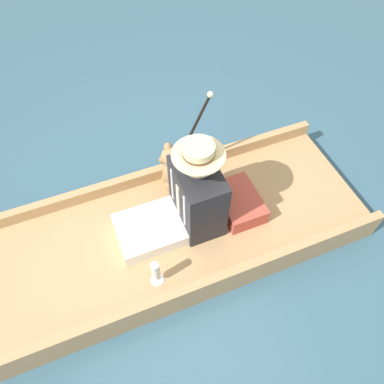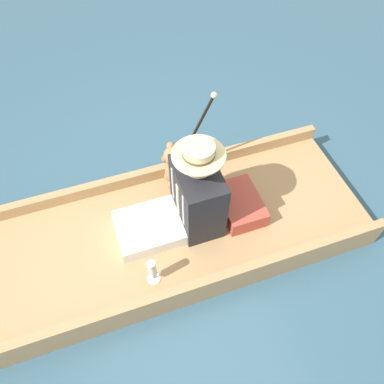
% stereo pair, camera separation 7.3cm
% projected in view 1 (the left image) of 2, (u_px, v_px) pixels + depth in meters
% --- Properties ---
extents(ground_plane, '(16.00, 16.00, 0.00)m').
position_uv_depth(ground_plane, '(172.00, 240.00, 2.81)').
color(ground_plane, '#385B70').
extents(punt_boat, '(1.04, 2.84, 0.26)m').
position_uv_depth(punt_boat, '(171.00, 234.00, 2.74)').
color(punt_boat, tan).
rests_on(punt_boat, ground_plane).
extents(seat_cushion, '(0.40, 0.28, 0.14)m').
position_uv_depth(seat_cushion, '(239.00, 202.00, 2.74)').
color(seat_cushion, '#B24738').
rests_on(seat_cushion, punt_boat).
extents(seated_person, '(0.42, 0.75, 0.77)m').
position_uv_depth(seated_person, '(187.00, 199.00, 2.50)').
color(seated_person, white).
rests_on(seated_person, punt_boat).
extents(teddy_bear, '(0.27, 0.16, 0.39)m').
position_uv_depth(teddy_bear, '(171.00, 168.00, 2.78)').
color(teddy_bear, '#9E754C').
rests_on(teddy_bear, punt_boat).
extents(wine_glass, '(0.09, 0.09, 0.23)m').
position_uv_depth(wine_glass, '(156.00, 272.00, 2.34)').
color(wine_glass, silver).
rests_on(wine_glass, punt_boat).
extents(walking_cane, '(0.04, 0.37, 0.78)m').
position_uv_depth(walking_cane, '(191.00, 133.00, 2.62)').
color(walking_cane, black).
rests_on(walking_cane, punt_boat).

